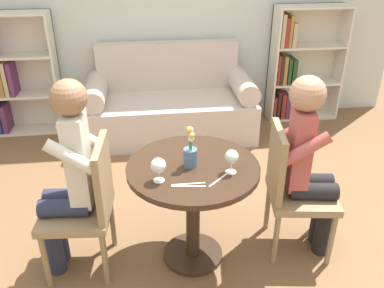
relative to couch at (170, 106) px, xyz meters
name	(u,v)px	position (x,y,z in m)	size (l,w,h in m)	color
ground_plane	(193,255)	(0.00, -1.91, -0.31)	(16.00, 16.00, 0.00)	brown
round_table	(193,189)	(0.00, -1.91, 0.23)	(0.81, 0.81, 0.72)	#382619
couch	(170,106)	(0.00, 0.00, 0.00)	(1.72, 0.80, 0.92)	beige
bookshelf_left	(9,76)	(-1.65, 0.27, 0.31)	(0.80, 0.28, 1.27)	silver
bookshelf_right	(297,65)	(1.45, 0.27, 0.30)	(0.80, 0.28, 1.27)	silver
chair_left	(87,203)	(-0.65, -1.90, 0.18)	(0.45, 0.45, 0.90)	#937A56
chair_right	(292,186)	(0.65, -1.88, 0.18)	(0.48, 0.48, 0.90)	#937A56
person_left	(68,177)	(-0.74, -1.89, 0.37)	(0.43, 0.36, 1.28)	#282D47
person_right	(309,163)	(0.74, -1.90, 0.36)	(0.45, 0.38, 1.25)	black
wine_glass_left	(158,166)	(-0.21, -2.05, 0.50)	(0.09, 0.09, 0.14)	white
wine_glass_right	(232,157)	(0.21, -2.02, 0.51)	(0.08, 0.08, 0.15)	white
flower_vase	(190,153)	(-0.02, -1.91, 0.50)	(0.08, 0.08, 0.26)	slate
knife_left_setting	(189,186)	(-0.05, -2.13, 0.41)	(0.19, 0.04, 0.00)	silver
fork_left_setting	(189,184)	(-0.05, -2.11, 0.41)	(0.19, 0.01, 0.00)	silver
knife_right_setting	(219,179)	(0.13, -2.08, 0.41)	(0.14, 0.14, 0.00)	silver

